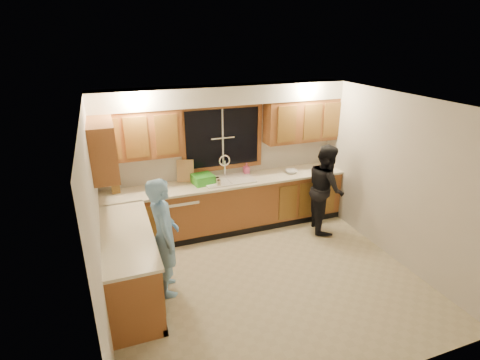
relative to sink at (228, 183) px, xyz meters
name	(u,v)px	position (x,y,z in m)	size (l,w,h in m)	color
floor	(265,279)	(0.00, -1.60, -0.86)	(4.20, 4.20, 0.00)	#BBB190
ceiling	(270,103)	(0.00, -1.60, 1.64)	(4.20, 4.20, 0.00)	white
wall_back	(223,157)	(0.00, 0.30, 0.39)	(4.20, 4.20, 0.00)	beige
wall_left	(97,227)	(-2.10, -1.60, 0.39)	(3.80, 3.80, 0.00)	beige
wall_right	(396,179)	(2.10, -1.60, 0.39)	(3.80, 3.80, 0.00)	beige
base_cabinets_back	(229,206)	(0.00, 0.00, -0.42)	(4.20, 0.60, 0.88)	#9B5A2D
base_cabinets_left	(130,265)	(-1.80, -1.25, -0.42)	(0.60, 1.90, 0.88)	#9B5A2D
countertop_back	(229,182)	(0.00, -0.02, 0.04)	(4.20, 0.63, 0.04)	#F4ECCE
countertop_left	(127,234)	(-1.79, -1.25, 0.04)	(0.63, 1.90, 0.04)	#F4ECCE
upper_cabinets_left	(137,135)	(-1.43, 0.13, 0.96)	(1.35, 0.33, 0.75)	#9B5A2D
upper_cabinets_right	(301,120)	(1.43, 0.13, 0.96)	(1.35, 0.33, 0.75)	#9B5A2D
upper_cabinets_return	(103,149)	(-1.94, -0.48, 0.96)	(0.33, 0.90, 0.75)	#9B5A2D
soffit	(225,95)	(0.00, 0.12, 1.49)	(4.20, 0.35, 0.30)	white
window_frame	(223,138)	(0.00, 0.29, 0.74)	(1.44, 0.03, 1.14)	black
sink	(228,183)	(0.00, 0.00, 0.00)	(0.86, 0.52, 0.57)	white
dishwasher	(181,215)	(-0.85, -0.01, -0.45)	(0.60, 0.56, 0.82)	silver
stove	(134,291)	(-1.80, -1.82, -0.41)	(0.58, 0.75, 0.90)	silver
man	(164,237)	(-1.33, -1.34, -0.05)	(0.59, 0.39, 1.63)	#7CB3EA
woman	(326,188)	(1.58, -0.58, -0.09)	(0.75, 0.59, 1.55)	black
knife_block	(115,186)	(-1.83, 0.13, 0.17)	(0.13, 0.10, 0.23)	olive
cutting_board	(185,171)	(-0.69, 0.22, 0.24)	(0.28, 0.02, 0.38)	tan
dish_crate	(203,179)	(-0.44, 0.02, 0.13)	(0.33, 0.31, 0.15)	green
soap_bottle	(246,169)	(0.40, 0.17, 0.16)	(0.09, 0.10, 0.21)	#DC538C
bowl	(291,172)	(1.18, -0.05, 0.08)	(0.21, 0.21, 0.05)	silver
can_left	(217,181)	(-0.22, -0.09, 0.12)	(0.07, 0.07, 0.12)	beige
can_right	(219,183)	(-0.24, -0.21, 0.12)	(0.07, 0.07, 0.12)	beige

